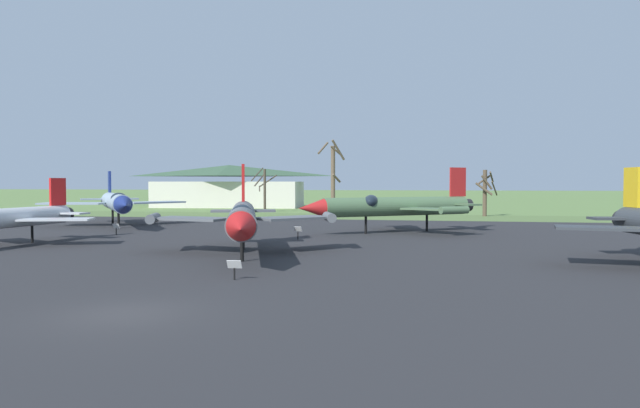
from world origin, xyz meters
The scene contains 14 objects.
ground_plane centered at (0.00, 0.00, 0.00)m, with size 600.00×600.00×0.00m, color #607F42.
asphalt_apron centered at (0.00, 17.94, 0.03)m, with size 79.19×59.79×0.05m, color #28282B.
grass_verge_strip centered at (0.00, 53.84, 0.03)m, with size 139.19×12.00×0.06m, color #57713B.
jet_fighter_front_left centered at (-17.67, 15.95, 1.92)m, with size 10.53×13.52×4.52m.
jet_fighter_rear_center centered at (6.21, 31.67, 2.26)m, with size 14.49×11.94×5.49m.
info_placard_rear_center centered at (-0.15, 24.43, 0.65)m, with size 0.63×0.37×1.00m.
jet_fighter_rear_left centered at (-1.13, 14.95, 2.22)m, with size 11.34×15.41×5.41m.
info_placard_rear_left centered at (1.28, 6.80, 0.58)m, with size 0.63×0.25×0.90m.
jet_fighter_rear_right centered at (-19.99, 33.61, 2.37)m, with size 13.00×15.68×5.37m.
info_placard_rear_right centered at (-15.22, 25.52, 0.58)m, with size 0.56×0.24×0.92m.
bare_tree_far_left centered at (-14.42, 63.38, 3.45)m, with size 3.30×2.78×6.35m.
bare_tree_left_of_center centered at (-3.67, 58.98, 5.18)m, with size 3.48×3.42×9.73m.
bare_tree_center centered at (15.56, 57.46, 3.20)m, with size 2.81×2.50×5.74m.
visitor_building centered at (-25.12, 78.57, 3.48)m, with size 26.49×13.88×7.17m.
Camera 1 is at (9.70, -16.83, 4.20)m, focal length 32.97 mm.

